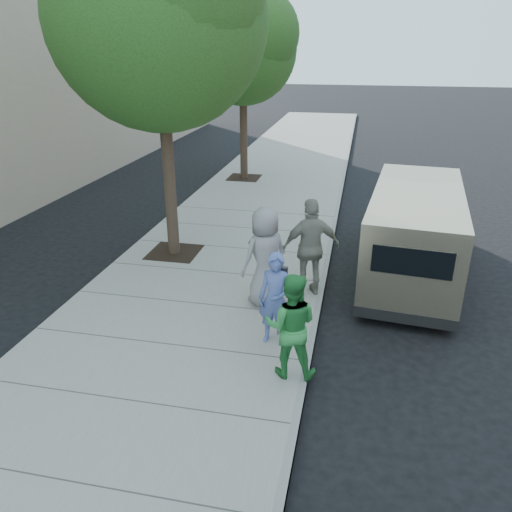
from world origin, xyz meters
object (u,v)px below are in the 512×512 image
(person_green_shirt, at_px, (291,326))
(tree_near, at_px, (160,10))
(person_officer, at_px, (276,299))
(person_gray_shirt, at_px, (265,256))
(van, at_px, (414,232))
(parking_meter, at_px, (279,286))
(tree_far, at_px, (244,44))
(person_striped_polo, at_px, (311,248))

(person_green_shirt, bearing_deg, tree_near, -54.04)
(person_officer, xyz_separation_m, person_gray_shirt, (-0.45, 1.38, 0.16))
(person_green_shirt, bearing_deg, van, -118.68)
(parking_meter, bearing_deg, person_officer, -81.95)
(tree_near, distance_m, van, 7.14)
(tree_far, relative_size, person_gray_shirt, 3.31)
(tree_far, xyz_separation_m, person_striped_polo, (3.45, -9.10, -3.72))
(tree_far, bearing_deg, person_gray_shirt, -74.74)
(person_officer, bearing_deg, tree_near, 137.68)
(tree_far, distance_m, van, 10.08)
(van, relative_size, person_gray_shirt, 2.85)
(tree_near, bearing_deg, person_gray_shirt, -37.96)
(person_green_shirt, bearing_deg, parking_meter, -74.44)
(tree_near, relative_size, parking_meter, 5.68)
(parking_meter, bearing_deg, person_gray_shirt, 123.98)
(van, relative_size, person_green_shirt, 3.29)
(tree_far, distance_m, person_officer, 12.11)
(parking_meter, bearing_deg, person_striped_polo, 90.19)
(parking_meter, bearing_deg, van, 65.42)
(tree_near, height_order, parking_meter, tree_near)
(van, height_order, person_striped_polo, person_striped_polo)
(parking_meter, height_order, person_gray_shirt, person_gray_shirt)
(tree_near, distance_m, person_striped_polo, 5.78)
(person_green_shirt, xyz_separation_m, person_striped_polo, (0.00, 2.77, 0.16))
(person_striped_polo, bearing_deg, person_gray_shirt, 12.55)
(tree_near, xyz_separation_m, person_striped_polo, (3.45, -1.50, -4.39))
(tree_near, height_order, person_gray_shirt, tree_near)
(van, bearing_deg, person_green_shirt, -109.71)
(person_gray_shirt, bearing_deg, person_officer, 64.82)
(tree_far, relative_size, person_officer, 3.95)
(van, bearing_deg, parking_meter, -120.66)
(tree_far, distance_m, person_gray_shirt, 10.69)
(tree_near, xyz_separation_m, person_officer, (3.08, -3.44, -4.58))
(van, height_order, person_officer, van)
(tree_near, height_order, tree_far, tree_near)
(person_officer, distance_m, person_striped_polo, 1.98)
(person_officer, bearing_deg, person_green_shirt, -60.03)
(tree_near, relative_size, van, 1.34)
(person_green_shirt, bearing_deg, tree_far, -76.77)
(van, height_order, person_green_shirt, van)
(tree_far, bearing_deg, van, -53.37)
(person_striped_polo, bearing_deg, tree_far, -90.81)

